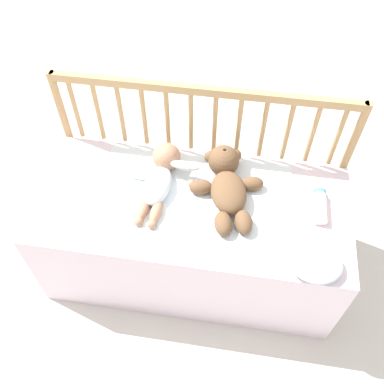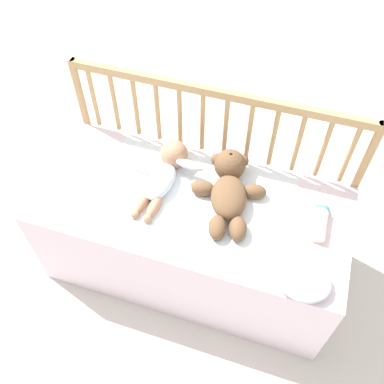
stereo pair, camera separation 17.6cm
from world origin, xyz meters
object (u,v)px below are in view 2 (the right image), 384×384
(teddy_bear, at_px, (229,188))
(baby, at_px, (165,172))
(small_pillow, at_px, (304,280))
(baby_bottle, at_px, (321,221))

(teddy_bear, relative_size, baby, 1.05)
(small_pillow, xyz_separation_m, baby_bottle, (0.02, 0.28, -0.00))
(small_pillow, bearing_deg, baby, 153.99)
(baby, distance_m, small_pillow, 0.73)
(small_pillow, height_order, baby_bottle, small_pillow)
(baby, relative_size, baby_bottle, 2.25)
(teddy_bear, distance_m, baby, 0.29)
(baby_bottle, bearing_deg, baby, 177.18)
(teddy_bear, height_order, baby_bottle, teddy_bear)
(teddy_bear, bearing_deg, baby_bottle, -4.30)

